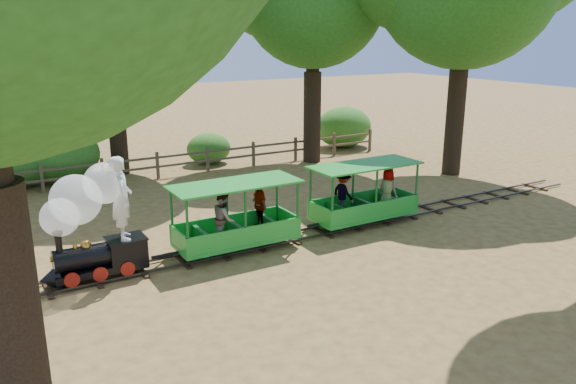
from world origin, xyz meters
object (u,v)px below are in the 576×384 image
carriage_rear (363,198)px  carriage_front (238,220)px  locomotive (90,214)px  fence (183,160)px

carriage_rear → carriage_front: bearing=-179.2°
locomotive → fence: size_ratio=0.15×
locomotive → carriage_rear: 7.42m
carriage_front → fence: 8.14m
locomotive → fence: locomotive is taller
fence → carriage_front: bearing=-100.8°
carriage_front → carriage_rear: same height
locomotive → carriage_rear: size_ratio=0.87×
locomotive → fence: bearing=57.9°
locomotive → carriage_rear: locomotive is taller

